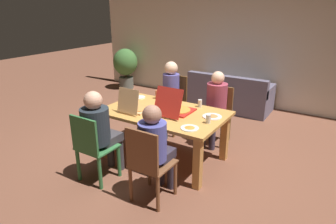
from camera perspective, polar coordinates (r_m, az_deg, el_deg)
name	(u,v)px	position (r m, az deg, el deg)	size (l,w,h in m)	color
ground_plane	(164,157)	(4.44, -0.69, -8.82)	(20.00, 20.00, 0.00)	brown
back_wall	(242,44)	(6.81, 14.16, 12.61)	(7.53, 0.12, 2.64)	white
dining_table	(164,119)	(4.17, -0.73, -1.33)	(1.71, 1.06, 0.74)	#CD9044
chair_0	(92,147)	(3.80, -14.47, -6.64)	(0.44, 0.41, 0.91)	#32703B
person_0	(99,127)	(3.79, -13.29, -2.93)	(0.35, 0.54, 1.19)	#3A373C
chair_1	(148,163)	(3.31, -3.87, -9.85)	(0.44, 0.43, 0.93)	brown
person_1	(155,144)	(3.32, -2.49, -6.16)	(0.32, 0.48, 1.16)	#322B38
chair_2	(218,112)	(4.88, 9.63, -0.08)	(0.43, 0.39, 0.91)	brown
person_2	(215,102)	(4.69, 9.15, 1.84)	(0.32, 0.50, 1.19)	#393144
chair_3	(174,102)	(5.21, 1.17, 1.99)	(0.41, 0.46, 0.98)	brown
person_3	(169,93)	(5.02, 0.23, 3.76)	(0.28, 0.51, 1.26)	#303F48
pizza_box_0	(176,109)	(4.06, 1.58, 0.61)	(0.40, 0.53, 0.40)	red
pizza_box_1	(136,107)	(4.16, -6.26, 0.90)	(0.34, 0.41, 0.36)	tan
plate_0	(190,128)	(3.57, 4.24, -3.08)	(0.22, 0.22, 0.03)	white
plate_1	(212,116)	(3.97, 8.57, -0.82)	(0.26, 0.26, 0.03)	white
plate_2	(139,97)	(4.76, -5.66, 2.87)	(0.20, 0.20, 0.01)	white
drinking_glass_0	(158,95)	(4.67, -2.03, 3.39)	(0.07, 0.07, 0.13)	#B24B2D
drinking_glass_1	(164,101)	(4.37, -0.85, 2.17)	(0.08, 0.08, 0.13)	#BD4C30
drinking_glass_2	(208,119)	(3.74, 7.83, -1.35)	(0.06, 0.06, 0.11)	silver
drinking_glass_3	(200,103)	(4.31, 6.22, 1.68)	(0.06, 0.06, 0.11)	silver
couch	(229,96)	(6.47, 11.86, 3.01)	(1.70, 0.78, 0.79)	slate
potted_plant	(125,65)	(7.97, -8.26, 9.05)	(0.64, 0.64, 1.06)	#575E55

